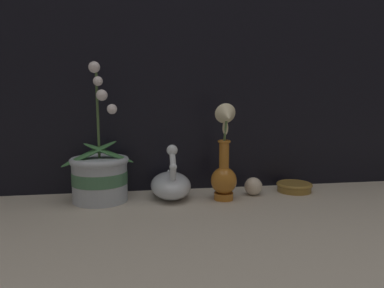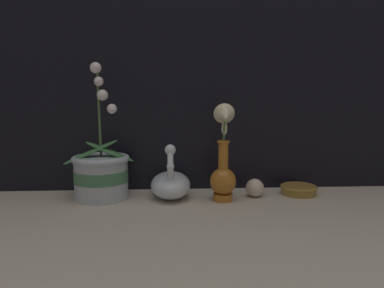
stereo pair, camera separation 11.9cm
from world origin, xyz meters
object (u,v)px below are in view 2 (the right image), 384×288
Objects in this scene: orchid_potted_plant at (101,172)px; blue_vase at (223,166)px; amber_dish at (299,189)px; glass_sphere at (255,188)px; swan_figurine at (171,183)px.

blue_vase is (0.39, -0.05, 0.03)m from orchid_potted_plant.
glass_sphere is at bearing -171.92° from amber_dish.
amber_dish is (0.26, 0.07, -0.09)m from blue_vase.
swan_figurine reaches higher than glass_sphere.
orchid_potted_plant is 0.50m from glass_sphere.
orchid_potted_plant reaches higher than amber_dish.
orchid_potted_plant reaches higher than swan_figurine.
glass_sphere is 0.49× the size of amber_dish.
amber_dish is at bearing 13.98° from blue_vase.
blue_vase is at bearing -166.02° from amber_dish.
orchid_potted_plant reaches higher than glass_sphere.
amber_dish is (0.65, 0.01, -0.07)m from orchid_potted_plant.
orchid_potted_plant is at bearing 179.05° from glass_sphere.
swan_figurine is (0.22, 0.00, -0.04)m from orchid_potted_plant.
glass_sphere is (0.27, -0.01, -0.02)m from swan_figurine.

